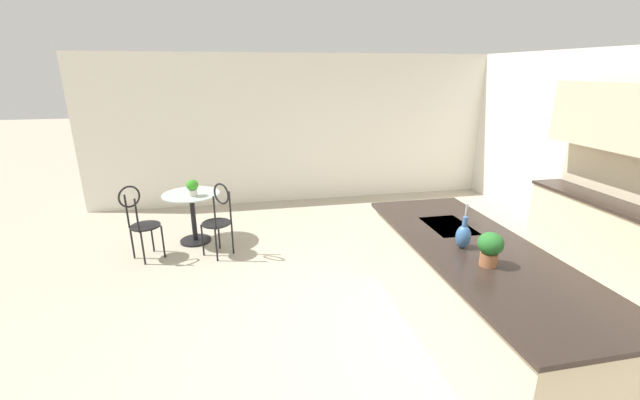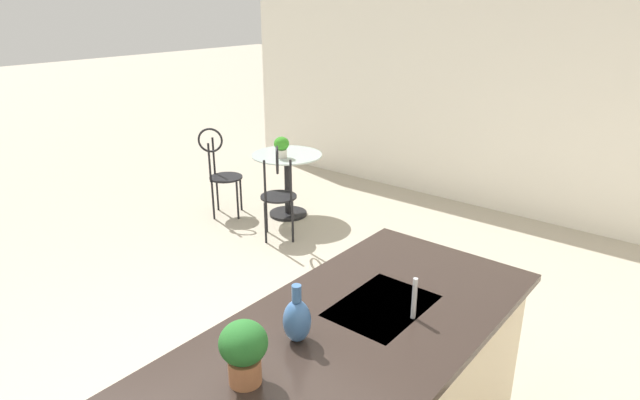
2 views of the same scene
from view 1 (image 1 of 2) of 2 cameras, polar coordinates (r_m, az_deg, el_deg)
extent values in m
plane|color=#B2A893|center=(4.15, 7.44, -17.70)|extent=(40.00, 40.00, 0.00)
cube|color=silver|center=(7.59, -2.52, 9.99)|extent=(0.12, 7.80, 2.70)
cube|color=beige|center=(4.02, 20.97, -12.68)|extent=(2.70, 0.96, 0.88)
cube|color=#2D231E|center=(3.82, 21.75, -6.70)|extent=(2.80, 1.06, 0.04)
cube|color=#B2B5BA|center=(4.24, 17.82, -3.70)|extent=(0.56, 0.40, 0.03)
cube|color=beige|center=(5.97, 36.89, -5.06)|extent=(2.40, 0.60, 0.88)
cube|color=#2D231E|center=(5.83, 37.73, -0.87)|extent=(2.44, 0.64, 0.04)
cylinder|color=black|center=(6.22, -17.26, -5.50)|extent=(0.44, 0.44, 0.03)
cylinder|color=black|center=(6.09, -17.58, -2.37)|extent=(0.07, 0.07, 0.69)
cylinder|color=#B2C6C1|center=(5.98, -17.89, 0.82)|extent=(0.80, 0.80, 0.01)
cylinder|color=black|center=(6.01, -22.78, -4.81)|extent=(0.03, 0.03, 0.45)
cylinder|color=black|center=(5.78, -21.44, -5.55)|extent=(0.03, 0.03, 0.45)
cylinder|color=black|center=(5.90, -25.15, -5.55)|extent=(0.03, 0.03, 0.45)
cylinder|color=black|center=(5.66, -23.88, -6.34)|extent=(0.03, 0.03, 0.45)
cylinder|color=black|center=(5.75, -23.60, -3.40)|extent=(0.53, 0.53, 0.02)
cylinder|color=black|center=(5.73, -25.79, -1.47)|extent=(0.03, 0.03, 0.45)
cylinder|color=black|center=(5.51, -24.61, -2.06)|extent=(0.03, 0.03, 0.45)
torus|color=black|center=(5.56, -25.52, 0.43)|extent=(0.20, 0.23, 0.28)
cylinder|color=black|center=(5.65, -16.37, -5.52)|extent=(0.03, 0.03, 0.45)
cylinder|color=black|center=(5.81, -14.20, -4.68)|extent=(0.03, 0.03, 0.45)
cylinder|color=black|center=(5.44, -14.54, -6.27)|extent=(0.03, 0.03, 0.45)
cylinder|color=black|center=(5.61, -12.34, -5.37)|extent=(0.03, 0.03, 0.45)
cylinder|color=black|center=(5.54, -14.55, -3.22)|extent=(0.54, 0.54, 0.02)
cylinder|color=black|center=(5.28, -14.76, -1.81)|extent=(0.03, 0.03, 0.45)
cylinder|color=black|center=(5.43, -12.67, -1.07)|extent=(0.03, 0.03, 0.45)
torus|color=black|center=(5.29, -13.88, 0.87)|extent=(0.23, 0.21, 0.28)
cylinder|color=#B2B5BA|center=(4.29, 20.08, -1.92)|extent=(0.02, 0.02, 0.22)
cylinder|color=beige|center=(5.83, -17.63, 0.97)|extent=(0.11, 0.11, 0.09)
ellipsoid|color=#368F23|center=(5.80, -17.73, 2.04)|extent=(0.17, 0.17, 0.15)
cylinder|color=#9E603D|center=(3.50, 22.85, -7.77)|extent=(0.14, 0.14, 0.11)
ellipsoid|color=#236226|center=(3.45, 23.13, -5.73)|extent=(0.20, 0.20, 0.18)
ellipsoid|color=#386099|center=(3.73, 19.71, -4.93)|extent=(0.13, 0.13, 0.21)
cylinder|color=#386099|center=(3.68, 19.95, -2.87)|extent=(0.04, 0.04, 0.08)
camera|label=2|loc=(3.54, 57.34, 9.78)|focal=30.17mm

